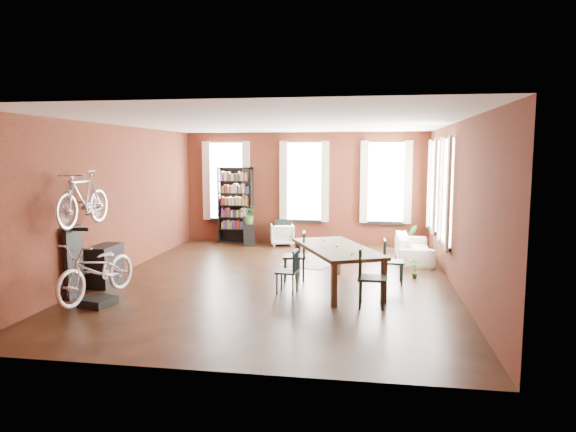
% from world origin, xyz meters
% --- Properties ---
extents(room, '(9.00, 9.04, 3.22)m').
position_xyz_m(room, '(0.25, 0.62, 2.14)').
color(room, black).
rests_on(room, ground).
extents(dining_table, '(1.98, 2.64, 0.82)m').
position_xyz_m(dining_table, '(1.25, -0.47, 0.41)').
color(dining_table, '#4E412F').
rests_on(dining_table, ground).
extents(dining_chair_a, '(0.42, 0.42, 0.82)m').
position_xyz_m(dining_chair_a, '(0.36, -0.92, 0.41)').
color(dining_chair_a, '#183235').
rests_on(dining_chair_a, ground).
extents(dining_chair_b, '(0.51, 0.51, 1.00)m').
position_xyz_m(dining_chair_b, '(0.35, 0.08, 0.50)').
color(dining_chair_b, black).
rests_on(dining_chair_b, ground).
extents(dining_chair_c, '(0.48, 0.48, 1.01)m').
position_xyz_m(dining_chair_c, '(1.91, -1.55, 0.50)').
color(dining_chair_c, '#1F2F1C').
rests_on(dining_chair_c, ground).
extents(dining_chair_d, '(0.42, 0.42, 0.89)m').
position_xyz_m(dining_chair_d, '(2.34, 0.13, 0.44)').
color(dining_chair_d, '#1A3739').
rests_on(dining_chair_d, ground).
extents(bookshelf, '(1.00, 0.32, 2.20)m').
position_xyz_m(bookshelf, '(-2.00, 4.30, 1.10)').
color(bookshelf, black).
rests_on(bookshelf, ground).
extents(white_armchair, '(0.77, 0.74, 0.66)m').
position_xyz_m(white_armchair, '(-0.59, 4.10, 0.33)').
color(white_armchair, white).
rests_on(white_armchair, ground).
extents(cream_sofa, '(0.61, 2.08, 0.81)m').
position_xyz_m(cream_sofa, '(2.95, 2.60, 0.41)').
color(cream_sofa, beige).
rests_on(cream_sofa, ground).
extents(striped_rug, '(1.59, 2.00, 0.01)m').
position_xyz_m(striped_rug, '(0.55, 2.03, 0.01)').
color(striped_rug, black).
rests_on(striped_rug, ground).
extents(bike_trainer, '(0.59, 0.59, 0.14)m').
position_xyz_m(bike_trainer, '(-2.72, -2.23, 0.07)').
color(bike_trainer, black).
rests_on(bike_trainer, ground).
extents(bike_wall_rack, '(0.16, 0.60, 1.30)m').
position_xyz_m(bike_wall_rack, '(-3.40, -1.80, 0.65)').
color(bike_wall_rack, black).
rests_on(bike_wall_rack, ground).
extents(console_table, '(0.40, 0.80, 0.80)m').
position_xyz_m(console_table, '(-3.28, -0.90, 0.40)').
color(console_table, black).
rests_on(console_table, ground).
extents(plant_stand, '(0.37, 0.37, 0.62)m').
position_xyz_m(plant_stand, '(-1.49, 3.80, 0.31)').
color(plant_stand, black).
rests_on(plant_stand, ground).
extents(plant_by_sofa, '(0.63, 0.81, 0.32)m').
position_xyz_m(plant_by_sofa, '(2.94, 3.71, 0.16)').
color(plant_by_sofa, '#275722').
rests_on(plant_by_sofa, ground).
extents(plant_small, '(0.29, 0.45, 0.15)m').
position_xyz_m(plant_small, '(2.80, 0.62, 0.08)').
color(plant_small, '#386126').
rests_on(plant_small, ground).
extents(bicycle_floor, '(0.82, 1.09, 1.88)m').
position_xyz_m(bicycle_floor, '(-2.69, -2.24, 1.08)').
color(bicycle_floor, silver).
rests_on(bicycle_floor, bike_trainer).
extents(bicycle_hung, '(0.47, 1.00, 1.66)m').
position_xyz_m(bicycle_hung, '(-3.15, -1.80, 2.13)').
color(bicycle_hung, '#A5A8AD').
rests_on(bicycle_hung, bike_wall_rack).
extents(plant_on_stand, '(0.56, 0.61, 0.44)m').
position_xyz_m(plant_on_stand, '(-1.50, 3.84, 0.84)').
color(plant_on_stand, '#355C24').
rests_on(plant_on_stand, plant_stand).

